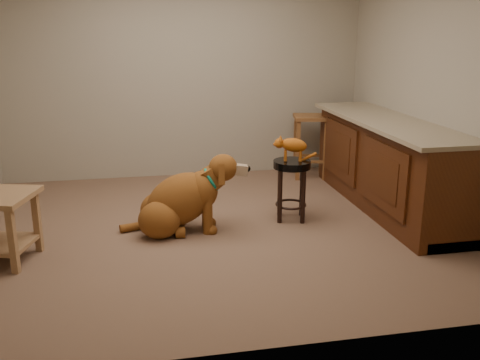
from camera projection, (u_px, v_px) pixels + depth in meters
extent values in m
cube|color=brown|center=(208.00, 229.00, 5.07)|extent=(4.50, 4.00, 0.01)
cube|color=#9E947F|center=(184.00, 73.00, 6.59)|extent=(4.50, 0.04, 2.60)
cube|color=#9E947F|center=(256.00, 136.00, 2.82)|extent=(4.50, 0.04, 2.60)
cube|color=#9E947F|center=(438.00, 86.00, 5.13)|extent=(0.04, 4.00, 2.60)
cube|color=#4B230D|center=(388.00, 166.00, 5.59)|extent=(0.60, 2.50, 0.90)
cube|color=gray|center=(389.00, 121.00, 5.45)|extent=(0.70, 2.56, 0.04)
cube|color=black|center=(388.00, 202.00, 5.71)|extent=(0.52, 2.50, 0.10)
cube|color=#4B230D|center=(384.00, 177.00, 5.00)|extent=(0.02, 0.90, 0.62)
cube|color=#4B230D|center=(340.00, 151.00, 6.04)|extent=(0.02, 0.90, 0.62)
cube|color=#3D1B0A|center=(383.00, 177.00, 5.00)|extent=(0.02, 0.60, 0.40)
cube|color=#3D1B0A|center=(339.00, 151.00, 6.03)|extent=(0.02, 0.60, 0.40)
cylinder|color=black|center=(302.00, 190.00, 5.38)|extent=(0.04, 0.04, 0.53)
cylinder|color=black|center=(280.00, 190.00, 5.39)|extent=(0.04, 0.04, 0.53)
cylinder|color=black|center=(303.00, 197.00, 5.16)|extent=(0.04, 0.04, 0.53)
cylinder|color=black|center=(280.00, 197.00, 5.18)|extent=(0.04, 0.04, 0.53)
torus|color=black|center=(291.00, 204.00, 5.31)|extent=(0.38, 0.38, 0.02)
cylinder|color=black|center=(292.00, 164.00, 5.19)|extent=(0.37, 0.37, 0.07)
cube|color=brown|center=(322.00, 145.00, 6.92)|extent=(0.06, 0.06, 0.74)
cube|color=brown|center=(296.00, 145.00, 6.92)|extent=(0.06, 0.06, 0.74)
cube|color=brown|center=(325.00, 151.00, 6.59)|extent=(0.06, 0.06, 0.74)
cube|color=brown|center=(298.00, 151.00, 6.60)|extent=(0.06, 0.06, 0.74)
cube|color=brown|center=(311.00, 117.00, 6.65)|extent=(0.50, 0.50, 0.04)
cube|color=olive|center=(37.00, 222.00, 4.52)|extent=(0.07, 0.07, 0.53)
cube|color=olive|center=(13.00, 241.00, 4.11)|extent=(0.07, 0.07, 0.53)
cube|color=olive|center=(2.00, 244.00, 4.36)|extent=(0.58, 0.58, 0.03)
ellipsoid|color=brown|center=(161.00, 210.00, 5.12)|extent=(0.41, 0.35, 0.35)
ellipsoid|color=brown|center=(159.00, 220.00, 4.84)|extent=(0.41, 0.35, 0.35)
cylinder|color=brown|center=(181.00, 220.00, 5.19)|extent=(0.10, 0.12, 0.11)
cylinder|color=brown|center=(181.00, 233.00, 4.87)|extent=(0.10, 0.12, 0.11)
ellipsoid|color=brown|center=(180.00, 200.00, 4.96)|extent=(0.83, 0.49, 0.72)
ellipsoid|color=brown|center=(202.00, 190.00, 4.96)|extent=(0.33, 0.36, 0.36)
cylinder|color=brown|center=(207.00, 205.00, 5.11)|extent=(0.10, 0.10, 0.42)
cylinder|color=brown|center=(208.00, 212.00, 4.92)|extent=(0.10, 0.10, 0.42)
sphere|color=brown|center=(210.00, 223.00, 5.16)|extent=(0.11, 0.11, 0.11)
sphere|color=brown|center=(211.00, 230.00, 4.97)|extent=(0.11, 0.11, 0.11)
cylinder|color=brown|center=(211.00, 178.00, 4.93)|extent=(0.28, 0.21, 0.26)
ellipsoid|color=brown|center=(223.00, 168.00, 4.92)|extent=(0.29, 0.26, 0.25)
cube|color=#947A5C|center=(238.00, 169.00, 4.94)|extent=(0.18, 0.11, 0.12)
sphere|color=black|center=(247.00, 169.00, 4.94)|extent=(0.06, 0.06, 0.06)
cube|color=brown|center=(220.00, 168.00, 5.03)|extent=(0.06, 0.07, 0.19)
cube|color=brown|center=(222.00, 174.00, 4.81)|extent=(0.06, 0.07, 0.19)
torus|color=#0F795D|center=(211.00, 179.00, 4.94)|extent=(0.16, 0.25, 0.22)
cylinder|color=#D8BF4C|center=(217.00, 187.00, 4.96)|extent=(0.01, 0.05, 0.05)
cylinder|color=brown|center=(137.00, 226.00, 5.05)|extent=(0.34, 0.16, 0.08)
ellipsoid|color=#A24D10|center=(294.00, 145.00, 5.14)|extent=(0.29, 0.19, 0.17)
cylinder|color=#A24D10|center=(285.00, 155.00, 5.21)|extent=(0.03, 0.03, 0.10)
sphere|color=#A24D10|center=(285.00, 159.00, 5.22)|extent=(0.03, 0.03, 0.03)
cylinder|color=#A24D10|center=(286.00, 156.00, 5.14)|extent=(0.03, 0.03, 0.10)
sphere|color=#A24D10|center=(285.00, 160.00, 5.15)|extent=(0.03, 0.03, 0.03)
cylinder|color=#A24D10|center=(300.00, 155.00, 5.20)|extent=(0.03, 0.03, 0.10)
sphere|color=#A24D10|center=(300.00, 159.00, 5.21)|extent=(0.03, 0.03, 0.03)
cylinder|color=#A24D10|center=(301.00, 157.00, 5.13)|extent=(0.03, 0.03, 0.10)
sphere|color=#A24D10|center=(300.00, 161.00, 5.14)|extent=(0.03, 0.03, 0.03)
sphere|color=#A24D10|center=(279.00, 143.00, 5.14)|extent=(0.10, 0.10, 0.10)
sphere|color=#A24D10|center=(275.00, 144.00, 5.15)|extent=(0.04, 0.04, 0.04)
sphere|color=brown|center=(274.00, 144.00, 5.15)|extent=(0.01, 0.01, 0.01)
cone|color=#A24D10|center=(280.00, 137.00, 5.16)|extent=(0.05, 0.05, 0.05)
cone|color=#C66B60|center=(280.00, 138.00, 5.16)|extent=(0.03, 0.03, 0.03)
cone|color=#A24D10|center=(281.00, 139.00, 5.10)|extent=(0.05, 0.05, 0.05)
cone|color=#C66B60|center=(280.00, 139.00, 5.10)|extent=(0.03, 0.03, 0.03)
cylinder|color=#A24D10|center=(307.00, 158.00, 5.21)|extent=(0.20, 0.06, 0.10)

